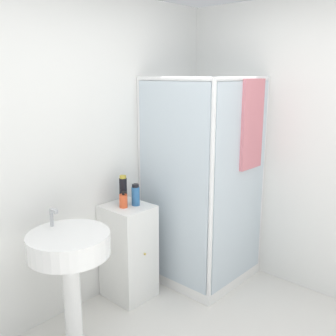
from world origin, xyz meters
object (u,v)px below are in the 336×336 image
Objects in this scene: sink at (69,255)px; soap_dispenser at (123,201)px; shampoo_bottle_blue at (136,195)px; shampoo_bottle_tall_black at (123,190)px.

soap_dispenser is (0.66, 0.20, 0.18)m from sink.
shampoo_bottle_blue is (0.11, -0.03, 0.03)m from soap_dispenser.
soap_dispenser is at bearing 162.43° from shampoo_bottle_blue.
shampoo_bottle_tall_black is at bearing 48.74° from soap_dispenser.
sink is 6.98× the size of soap_dispenser.
shampoo_bottle_blue reaches higher than soap_dispenser.
sink is 5.45× the size of shampoo_bottle_blue.
soap_dispenser is at bearing 16.54° from sink.
shampoo_bottle_blue is at bearing -17.57° from soap_dispenser.
shampoo_bottle_blue is (0.05, -0.10, -0.03)m from shampoo_bottle_tall_black.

